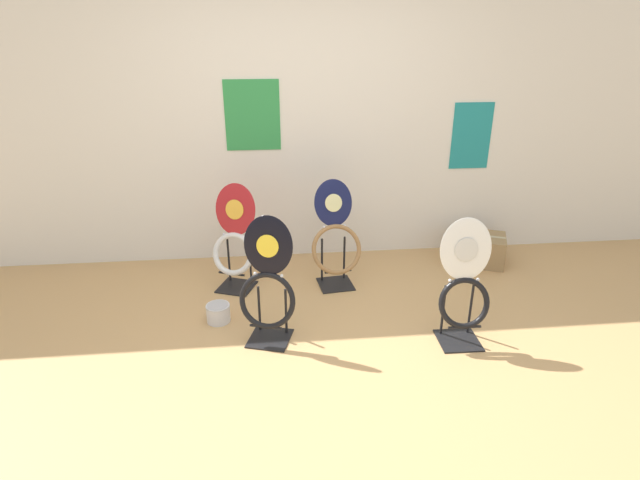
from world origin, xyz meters
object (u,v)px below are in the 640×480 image
(toilet_seat_display_jazz_black, at_px, (268,285))
(toilet_seat_display_navy_moon, at_px, (336,241))
(toilet_seat_display_crimson_swirl, at_px, (234,241))
(toilet_seat_display_white_plain, at_px, (464,288))
(paint_can, at_px, (218,312))
(storage_box, at_px, (478,249))

(toilet_seat_display_jazz_black, bearing_deg, toilet_seat_display_navy_moon, 53.64)
(toilet_seat_display_crimson_swirl, bearing_deg, toilet_seat_display_jazz_black, -71.59)
(toilet_seat_display_white_plain, distance_m, toilet_seat_display_crimson_swirl, 1.84)
(toilet_seat_display_navy_moon, height_order, toilet_seat_display_crimson_swirl, toilet_seat_display_navy_moon)
(paint_can, bearing_deg, toilet_seat_display_jazz_black, -35.26)
(toilet_seat_display_navy_moon, bearing_deg, toilet_seat_display_jazz_black, -126.36)
(toilet_seat_display_navy_moon, height_order, toilet_seat_display_white_plain, toilet_seat_display_navy_moon)
(toilet_seat_display_white_plain, xyz_separation_m, toilet_seat_display_crimson_swirl, (-1.57, 0.96, 0.01))
(toilet_seat_display_jazz_black, distance_m, storage_box, 2.23)
(toilet_seat_display_white_plain, distance_m, toilet_seat_display_jazz_black, 1.31)
(storage_box, bearing_deg, toilet_seat_display_white_plain, -117.16)
(toilet_seat_display_navy_moon, distance_m, toilet_seat_display_jazz_black, 0.95)
(paint_can, bearing_deg, toilet_seat_display_crimson_swirl, 78.25)
(toilet_seat_display_jazz_black, bearing_deg, paint_can, 144.74)
(paint_can, bearing_deg, storage_box, 19.12)
(toilet_seat_display_jazz_black, relative_size, paint_can, 5.06)
(storage_box, bearing_deg, toilet_seat_display_navy_moon, -167.37)
(toilet_seat_display_navy_moon, height_order, paint_can, toilet_seat_display_navy_moon)
(toilet_seat_display_jazz_black, bearing_deg, storage_box, 28.94)
(toilet_seat_display_navy_moon, bearing_deg, toilet_seat_display_white_plain, -50.90)
(toilet_seat_display_white_plain, relative_size, storage_box, 1.55)
(toilet_seat_display_crimson_swirl, xyz_separation_m, storage_box, (2.20, 0.27, -0.29))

